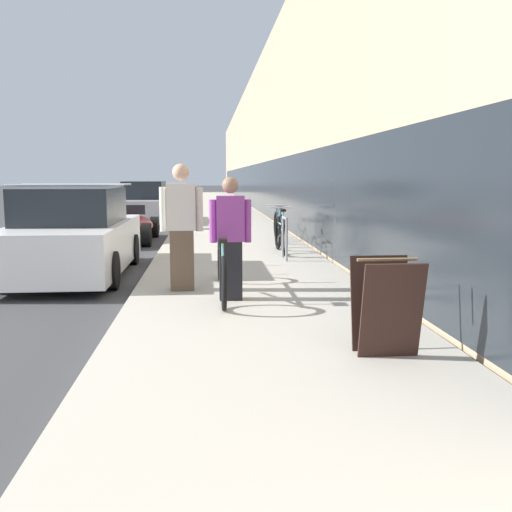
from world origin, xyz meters
TOP-DOWN VIEW (x-y plane):
  - sidewalk_slab at (5.69, 21.00)m, footprint 3.46×70.00m
  - storefront_facade at (12.46, 29.00)m, footprint 10.01×70.00m
  - tandem_bicycle at (5.23, 2.52)m, footprint 0.52×2.73m
  - person_rider at (5.34, 2.17)m, footprint 0.55×0.22m
  - person_bystander at (4.67, 2.87)m, footprint 0.62×0.24m
  - bike_rack_hoop at (6.58, 5.83)m, footprint 0.05×0.60m
  - cruiser_bike_nearest at (6.63, 6.87)m, footprint 0.52×1.77m
  - cruiser_bike_middle at (6.87, 9.11)m, footprint 0.52×1.77m
  - sandwich_board_sign at (6.67, -0.32)m, footprint 0.56×0.56m
  - parked_sedan_curbside at (2.71, 4.80)m, footprint 1.92×4.34m
  - vintage_roadster_curbside at (2.79, 10.13)m, footprint 1.71×3.90m
  - parked_sedan_far at (2.78, 16.00)m, footprint 1.73×4.50m

SIDE VIEW (x-z plane):
  - sidewalk_slab at x=5.69m, z-range 0.00..0.10m
  - vintage_roadster_curbside at x=2.79m, z-range -0.07..0.90m
  - tandem_bicycle at x=5.23m, z-range 0.04..0.90m
  - cruiser_bike_middle at x=6.87m, z-range 0.03..0.94m
  - cruiser_bike_nearest at x=6.63m, z-range 0.03..0.99m
  - sandwich_board_sign at x=6.67m, z-range 0.11..1.01m
  - bike_rack_hoop at x=6.58m, z-range 0.20..1.04m
  - parked_sedan_curbside at x=2.71m, z-range -0.10..1.51m
  - parked_sedan_far at x=2.78m, z-range -0.08..1.50m
  - person_rider at x=5.34m, z-range 0.11..1.74m
  - person_bystander at x=4.67m, z-range 0.11..1.92m
  - storefront_facade at x=12.46m, z-range -0.01..6.98m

